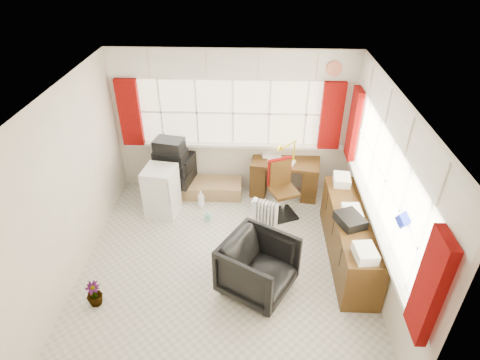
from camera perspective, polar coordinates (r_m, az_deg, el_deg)
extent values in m
plane|color=beige|center=(5.85, -1.97, -11.70)|extent=(4.00, 4.00, 0.00)
plane|color=beige|center=(6.79, -0.96, 8.03)|extent=(4.00, 0.00, 4.00)
plane|color=beige|center=(3.59, -4.75, -19.85)|extent=(4.00, 0.00, 4.00)
plane|color=beige|center=(5.57, -23.22, -0.93)|extent=(0.00, 4.00, 4.00)
plane|color=beige|center=(5.30, 19.90, -1.96)|extent=(0.00, 4.00, 4.00)
plane|color=white|center=(4.47, -2.58, 11.81)|extent=(4.00, 4.00, 0.00)
plane|color=#FFF2C9|center=(6.69, -0.99, 9.51)|extent=(3.60, 0.00, 3.60)
cube|color=white|center=(6.91, -0.96, 4.96)|extent=(3.70, 0.12, 0.05)
cube|color=white|center=(6.86, -11.20, 9.46)|extent=(0.03, 0.02, 1.10)
cube|color=white|center=(6.74, -6.16, 9.51)|extent=(0.03, 0.02, 1.10)
cube|color=white|center=(6.68, -0.99, 9.47)|extent=(0.03, 0.02, 1.10)
cube|color=white|center=(6.68, 4.22, 9.37)|extent=(0.03, 0.02, 1.10)
cube|color=white|center=(6.72, 9.40, 9.18)|extent=(0.03, 0.02, 1.10)
plane|color=#FFF2C9|center=(5.18, 20.10, -0.14)|extent=(0.00, 3.60, 3.60)
cube|color=white|center=(5.49, 18.57, -5.21)|extent=(0.12, 3.70, 0.05)
cube|color=white|center=(4.28, 24.03, -8.91)|extent=(0.02, 0.03, 1.10)
cube|color=white|center=(4.71, 21.81, -4.11)|extent=(0.02, 0.03, 1.10)
cube|color=white|center=(5.18, 19.99, -0.14)|extent=(0.02, 0.03, 1.10)
cube|color=white|center=(5.67, 18.49, 3.16)|extent=(0.02, 0.03, 1.10)
cube|color=white|center=(6.19, 17.22, 5.92)|extent=(0.02, 0.03, 1.10)
cube|color=maroon|center=(6.92, -15.41, 9.18)|extent=(0.35, 0.10, 1.15)
cube|color=maroon|center=(6.72, 12.89, 8.82)|extent=(0.35, 0.10, 1.15)
cube|color=maroon|center=(6.52, 15.89, 7.59)|extent=(0.10, 0.35, 1.15)
cube|color=maroon|center=(3.92, 25.35, -13.70)|extent=(0.10, 0.35, 1.15)
cube|color=white|center=(6.40, -1.07, 16.03)|extent=(3.95, 0.08, 0.48)
cube|color=white|center=(4.82, 21.66, 7.87)|extent=(0.08, 3.95, 0.48)
cube|color=#563614|center=(6.91, 6.50, 2.54)|extent=(1.22, 0.73, 0.05)
cube|color=#563614|center=(7.12, 2.78, 0.58)|extent=(0.34, 0.55, 0.61)
cube|color=#563614|center=(7.07, 9.90, -0.15)|extent=(0.34, 0.55, 0.61)
cube|color=white|center=(6.89, 6.51, 2.81)|extent=(0.23, 0.29, 0.02)
cube|color=white|center=(6.89, 6.52, 2.83)|extent=(0.23, 0.29, 0.02)
cube|color=white|center=(6.89, 6.52, 2.86)|extent=(0.23, 0.29, 0.02)
cube|color=white|center=(6.88, 6.52, 2.89)|extent=(0.23, 0.29, 0.02)
cylinder|color=yellow|center=(6.88, 7.58, 2.69)|extent=(0.10, 0.10, 0.02)
cylinder|color=yellow|center=(6.79, 7.69, 4.09)|extent=(0.02, 0.02, 0.38)
cone|color=yellow|center=(6.72, 7.79, 5.23)|extent=(0.15, 0.12, 0.16)
cube|color=black|center=(6.71, 6.05, -4.86)|extent=(0.54, 0.54, 0.04)
cylinder|color=silver|center=(6.58, 6.16, -3.36)|extent=(0.05, 0.05, 0.47)
cube|color=#563614|center=(6.44, 6.28, -1.67)|extent=(0.52, 0.51, 0.05)
cube|color=#563614|center=(6.45, 5.63, 1.13)|extent=(0.35, 0.19, 0.45)
cube|color=maroon|center=(6.44, 5.64, 1.27)|extent=(0.39, 0.21, 0.47)
imported|color=black|center=(5.25, 2.60, -12.24)|extent=(1.15, 1.15, 0.78)
cube|color=white|center=(6.38, 3.65, -6.85)|extent=(0.39, 0.27, 0.07)
cube|color=white|center=(6.25, 2.35, -4.57)|extent=(0.06, 0.11, 0.47)
cube|color=white|center=(6.24, 2.81, -4.69)|extent=(0.06, 0.11, 0.47)
cube|color=white|center=(6.22, 3.27, -4.81)|extent=(0.06, 0.11, 0.47)
cube|color=white|center=(6.21, 3.74, -4.93)|extent=(0.06, 0.11, 0.47)
cube|color=white|center=(6.19, 4.20, -5.06)|extent=(0.06, 0.11, 0.47)
cube|color=white|center=(6.18, 4.67, -5.18)|extent=(0.06, 0.11, 0.47)
cube|color=white|center=(6.17, 5.15, -5.30)|extent=(0.06, 0.11, 0.47)
cube|color=#563614|center=(5.89, 15.30, -7.82)|extent=(0.50, 2.00, 0.75)
cube|color=white|center=(5.03, 17.35, -10.05)|extent=(0.24, 0.32, 0.10)
cube|color=white|center=(5.62, 15.63, -4.53)|extent=(0.24, 0.32, 0.10)
cube|color=white|center=(6.26, 14.27, -0.09)|extent=(0.24, 0.32, 0.10)
cube|color=black|center=(5.47, 15.38, -5.51)|extent=(0.42, 0.47, 0.13)
cube|color=#AA7E55|center=(7.15, -5.41, -1.09)|extent=(1.40, 0.50, 0.25)
cube|color=black|center=(7.10, -8.79, 1.81)|extent=(0.61, 0.58, 0.47)
cube|color=#4C83D8|center=(6.91, -9.58, 0.80)|extent=(0.39, 0.11, 0.32)
cube|color=black|center=(7.05, -9.57, 0.32)|extent=(0.69, 0.51, 0.23)
cube|color=black|center=(6.93, -9.74, 1.88)|extent=(0.64, 0.48, 0.22)
cube|color=black|center=(6.82, -9.90, 3.42)|extent=(0.58, 0.45, 0.21)
cube|color=black|center=(6.73, -10.07, 4.93)|extent=(0.52, 0.42, 0.20)
cube|color=white|center=(6.65, -11.10, -1.53)|extent=(0.55, 0.55, 0.83)
cube|color=silver|center=(6.32, -10.06, -2.06)|extent=(0.02, 0.02, 0.44)
imported|color=white|center=(6.82, -5.57, -2.67)|extent=(0.15, 0.15, 0.31)
imported|color=#90D7C8|center=(6.53, -4.61, -5.04)|extent=(0.09, 0.09, 0.20)
imported|color=black|center=(5.53, -20.04, -14.97)|extent=(0.23, 0.23, 0.35)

